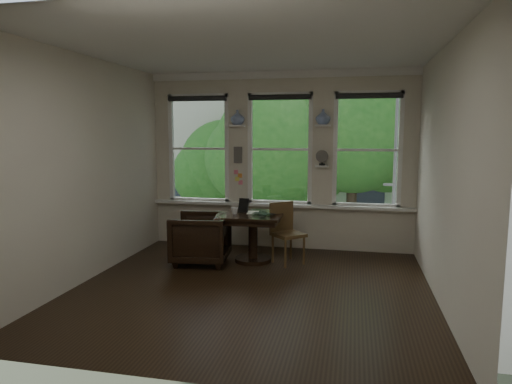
% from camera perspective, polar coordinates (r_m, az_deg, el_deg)
% --- Properties ---
extents(ground, '(4.50, 4.50, 0.00)m').
position_cam_1_polar(ground, '(5.97, -0.59, -12.02)').
color(ground, black).
rests_on(ground, ground).
extents(ceiling, '(4.50, 4.50, 0.00)m').
position_cam_1_polar(ceiling, '(5.71, -0.63, 17.65)').
color(ceiling, silver).
rests_on(ceiling, ground).
extents(wall_back, '(4.50, 0.00, 4.50)m').
position_cam_1_polar(wall_back, '(7.85, 3.02, 3.90)').
color(wall_back, beige).
rests_on(wall_back, ground).
extents(wall_front, '(4.50, 0.00, 4.50)m').
position_cam_1_polar(wall_front, '(3.50, -8.75, -0.75)').
color(wall_front, beige).
rests_on(wall_front, ground).
extents(wall_left, '(0.00, 4.50, 4.50)m').
position_cam_1_polar(wall_left, '(6.52, -20.30, 2.69)').
color(wall_left, beige).
rests_on(wall_left, ground).
extents(wall_right, '(0.00, 4.50, 4.50)m').
position_cam_1_polar(wall_right, '(5.60, 22.49, 1.86)').
color(wall_right, beige).
rests_on(wall_right, ground).
extents(window_left, '(1.10, 0.12, 1.90)m').
position_cam_1_polar(window_left, '(8.19, -7.07, 5.41)').
color(window_left, white).
rests_on(window_left, ground).
extents(window_center, '(1.10, 0.12, 1.90)m').
position_cam_1_polar(window_center, '(7.84, 3.03, 5.36)').
color(window_center, white).
rests_on(window_center, ground).
extents(window_right, '(1.10, 0.12, 1.90)m').
position_cam_1_polar(window_right, '(7.74, 13.73, 5.13)').
color(window_right, white).
rests_on(window_right, ground).
extents(shelf_left, '(0.26, 0.16, 0.03)m').
position_cam_1_polar(shelf_left, '(7.88, -2.33, 8.28)').
color(shelf_left, white).
rests_on(shelf_left, ground).
extents(shelf_right, '(0.26, 0.16, 0.03)m').
position_cam_1_polar(shelf_right, '(7.65, 8.36, 8.23)').
color(shelf_right, white).
rests_on(shelf_right, ground).
extents(intercom, '(0.14, 0.06, 0.28)m').
position_cam_1_polar(intercom, '(7.92, -2.25, 4.66)').
color(intercom, '#59544F').
rests_on(intercom, ground).
extents(sticky_notes, '(0.16, 0.01, 0.24)m').
position_cam_1_polar(sticky_notes, '(7.95, -2.23, 2.14)').
color(sticky_notes, pink).
rests_on(sticky_notes, ground).
extents(desk_fan, '(0.20, 0.20, 0.24)m').
position_cam_1_polar(desk_fan, '(7.64, 8.27, 3.96)').
color(desk_fan, '#59544F').
rests_on(desk_fan, ground).
extents(vase_left, '(0.24, 0.24, 0.25)m').
position_cam_1_polar(vase_left, '(7.89, -2.33, 9.29)').
color(vase_left, white).
rests_on(vase_left, shelf_left).
extents(vase_right, '(0.24, 0.24, 0.25)m').
position_cam_1_polar(vase_right, '(7.65, 8.38, 9.27)').
color(vase_right, white).
rests_on(vase_right, shelf_right).
extents(table, '(0.90, 0.90, 0.75)m').
position_cam_1_polar(table, '(7.07, -0.38, -5.72)').
color(table, black).
rests_on(table, ground).
extents(armchair_left, '(0.93, 0.91, 0.77)m').
position_cam_1_polar(armchair_left, '(7.04, -6.97, -5.78)').
color(armchair_left, black).
rests_on(armchair_left, ground).
extents(cushion_red, '(0.45, 0.45, 0.06)m').
position_cam_1_polar(cushion_red, '(7.02, -6.98, -5.25)').
color(cushion_red, maroon).
rests_on(cushion_red, armchair_left).
extents(side_chair_right, '(0.59, 0.59, 0.92)m').
position_cam_1_polar(side_chair_right, '(6.96, 4.06, -5.24)').
color(side_chair_right, '#4F381C').
rests_on(side_chair_right, ground).
extents(laptop, '(0.40, 0.32, 0.03)m').
position_cam_1_polar(laptop, '(6.83, 0.77, -2.87)').
color(laptop, black).
rests_on(laptop, table).
extents(mug, '(0.11, 0.11, 0.10)m').
position_cam_1_polar(mug, '(6.97, -2.71, -2.35)').
color(mug, white).
rests_on(mug, table).
extents(drinking_glass, '(0.14, 0.14, 0.10)m').
position_cam_1_polar(drinking_glass, '(6.67, 0.84, -2.82)').
color(drinking_glass, white).
rests_on(drinking_glass, table).
extents(tablet, '(0.17, 0.10, 0.22)m').
position_cam_1_polar(tablet, '(7.10, -1.56, -1.68)').
color(tablet, black).
rests_on(tablet, table).
extents(papers, '(0.27, 0.33, 0.00)m').
position_cam_1_polar(papers, '(7.09, -0.24, -2.57)').
color(papers, silver).
rests_on(papers, table).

